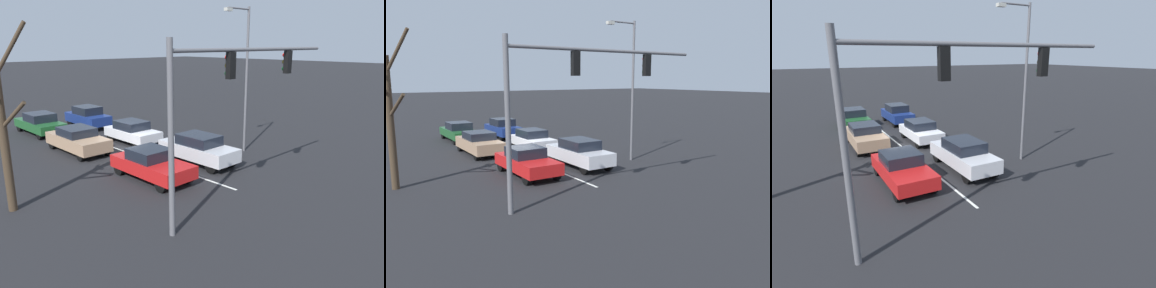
# 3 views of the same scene
# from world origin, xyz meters

# --- Properties ---
(ground_plane) EXTENTS (240.00, 240.00, 0.00)m
(ground_plane) POSITION_xyz_m (0.00, 0.00, 0.00)
(ground_plane) COLOR black
(lane_stripe_left_divider) EXTENTS (0.12, 15.12, 0.01)m
(lane_stripe_left_divider) POSITION_xyz_m (0.00, 1.56, 0.01)
(lane_stripe_left_divider) COLOR silver
(lane_stripe_left_divider) RESTS_ON ground_plane
(car_silver_leftlane_front) EXTENTS (1.79, 4.57, 1.59)m
(car_silver_leftlane_front) POSITION_xyz_m (-1.60, 5.16, 0.83)
(car_silver_leftlane_front) COLOR silver
(car_silver_leftlane_front) RESTS_ON ground_plane
(car_red_midlane_front) EXTENTS (1.87, 4.38, 1.48)m
(car_red_midlane_front) POSITION_xyz_m (1.75, 5.31, 0.75)
(car_red_midlane_front) COLOR red
(car_red_midlane_front) RESTS_ON ground_plane
(car_white_leftlane_second) EXTENTS (1.80, 4.05, 1.45)m
(car_white_leftlane_second) POSITION_xyz_m (-1.62, -0.89, 0.76)
(car_white_leftlane_second) COLOR silver
(car_white_leftlane_second) RESTS_ON ground_plane
(car_tan_midlane_second) EXTENTS (1.91, 4.66, 1.50)m
(car_tan_midlane_second) POSITION_xyz_m (1.99, -1.42, 0.77)
(car_tan_midlane_second) COLOR tan
(car_tan_midlane_second) RESTS_ON ground_plane
(car_darkgreen_midlane_third) EXTENTS (1.90, 4.71, 1.52)m
(car_darkgreen_midlane_third) POSITION_xyz_m (1.59, -7.68, 0.78)
(car_darkgreen_midlane_third) COLOR #1E5928
(car_darkgreen_midlane_third) RESTS_ON ground_plane
(car_navy_leftlane_third) EXTENTS (1.75, 4.17, 1.63)m
(car_navy_leftlane_third) POSITION_xyz_m (-1.97, -7.19, 0.84)
(car_navy_leftlane_third) COLOR navy
(car_navy_leftlane_third) RESTS_ON ground_plane
(traffic_signal_gantry) EXTENTS (9.24, 0.37, 6.51)m
(traffic_signal_gantry) POSITION_xyz_m (2.02, 10.11, 4.75)
(traffic_signal_gantry) COLOR slate
(traffic_signal_gantry) RESTS_ON ground_plane
(street_lamp_left_shoulder) EXTENTS (2.06, 0.24, 8.29)m
(street_lamp_left_shoulder) POSITION_xyz_m (-5.01, 5.48, 4.78)
(street_lamp_left_shoulder) COLOR slate
(street_lamp_left_shoulder) RESTS_ON ground_plane
(bare_tree_near) EXTENTS (1.83, 1.86, 7.09)m
(bare_tree_near) POSITION_xyz_m (7.87, 4.36, 3.48)
(bare_tree_near) COLOR #423323
(bare_tree_near) RESTS_ON ground_plane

